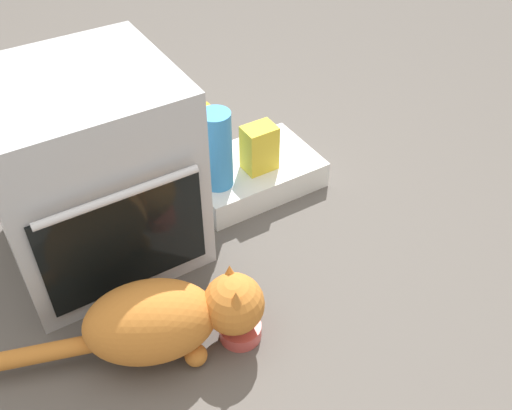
{
  "coord_description": "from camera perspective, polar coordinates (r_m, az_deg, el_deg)",
  "views": [
    {
      "loc": [
        -0.31,
        -1.01,
        1.44
      ],
      "look_at": [
        0.4,
        0.14,
        0.25
      ],
      "focal_mm": 40.52,
      "sensor_mm": 36.0,
      "label": 1
    }
  ],
  "objects": [
    {
      "name": "juice_carton",
      "position": [
        2.15,
        -5.36,
        6.73
      ],
      "size": [
        0.09,
        0.06,
        0.24
      ],
      "primitive_type": "cube",
      "color": "orange",
      "rests_on": "pantry_cabinet"
    },
    {
      "name": "snack_bag",
      "position": [
        2.14,
        0.34,
        5.65
      ],
      "size": [
        0.12,
        0.09,
        0.18
      ],
      "primitive_type": "cube",
      "color": "yellow",
      "rests_on": "pantry_cabinet"
    },
    {
      "name": "water_bottle",
      "position": [
        2.03,
        -3.9,
        5.45
      ],
      "size": [
        0.11,
        0.11,
        0.3
      ],
      "primitive_type": "cylinder",
      "color": "#388CD1",
      "rests_on": "pantry_cabinet"
    },
    {
      "name": "cat",
      "position": [
        1.67,
        -8.84,
        -11.02
      ],
      "size": [
        0.77,
        0.36,
        0.26
      ],
      "rotation": [
        0.0,
        0.0,
        -0.35
      ],
      "color": "#C6752D",
      "rests_on": "ground"
    },
    {
      "name": "pantry_cabinet",
      "position": [
        2.25,
        -0.41,
        3.17
      ],
      "size": [
        0.5,
        0.33,
        0.11
      ],
      "primitive_type": "cube",
      "color": "white",
      "rests_on": "ground"
    },
    {
      "name": "ground",
      "position": [
        1.79,
        -8.84,
        -13.14
      ],
      "size": [
        8.0,
        8.0,
        0.0
      ],
      "primitive_type": "plane",
      "color": "#56514C"
    },
    {
      "name": "food_bowl",
      "position": [
        1.76,
        -1.56,
        -12.16
      ],
      "size": [
        0.13,
        0.13,
        0.08
      ],
      "color": "#C64C47",
      "rests_on": "ground"
    },
    {
      "name": "oven",
      "position": [
        1.89,
        -16.14,
        3.15
      ],
      "size": [
        0.58,
        0.59,
        0.65
      ],
      "color": "#B7BABF",
      "rests_on": "ground"
    }
  ]
}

